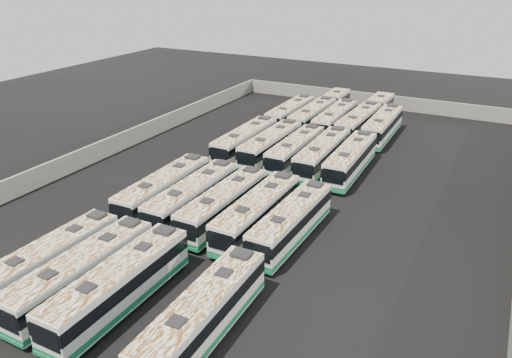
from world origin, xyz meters
name	(u,v)px	position (x,y,z in m)	size (l,w,h in m)	color
ground	(277,190)	(0.00, 0.00, 0.00)	(140.00, 140.00, 0.00)	black
perimeter_wall	(277,180)	(0.00, 0.00, 1.10)	(45.20, 73.20, 2.20)	#65635E
bus_front_far_left	(49,261)	(-7.76, -21.94, 1.69)	(2.70, 11.78, 3.31)	silver
bus_front_left	(82,273)	(-4.48, -21.99, 1.75)	(2.70, 12.15, 3.42)	silver
bus_front_center	(119,285)	(-1.26, -21.89, 1.77)	(2.67, 12.30, 3.46)	silver
bus_front_far_right	(203,315)	(5.37, -21.91, 1.74)	(2.81, 12.14, 3.41)	silver
bus_midfront_far_left	(164,190)	(-7.91, -8.27, 1.76)	(2.89, 12.28, 3.44)	silver
bus_midfront_left	(193,197)	(-4.56, -8.34, 1.76)	(2.65, 12.23, 3.44)	silver
bus_midfront_center	(224,204)	(-1.32, -8.29, 1.73)	(2.68, 12.03, 3.38)	silver
bus_midfront_right	(258,213)	(2.07, -8.36, 1.76)	(2.61, 12.21, 3.44)	silver
bus_midfront_far_right	(291,222)	(5.28, -8.48, 1.70)	(2.75, 11.83, 3.32)	silver
bus_midback_far_left	(245,141)	(-7.82, 7.51, 1.76)	(2.60, 12.21, 3.44)	silver
bus_midback_left	(271,145)	(-4.50, 7.69, 1.75)	(2.66, 12.16, 3.42)	silver
bus_midback_center	(296,150)	(-1.24, 7.44, 1.71)	(2.59, 11.87, 3.34)	silver
bus_midback_right	(323,154)	(1.99, 7.56, 1.77)	(2.81, 12.30, 3.45)	silver
bus_midback_far_right	(350,160)	(5.25, 7.45, 1.76)	(2.83, 12.23, 3.43)	silver
bus_back_far_left	(290,114)	(-7.88, 20.92, 1.70)	(2.51, 11.83, 3.33)	silver
bus_back_left	(321,111)	(-4.51, 24.22, 1.73)	(2.63, 18.67, 3.38)	silver
bus_back_center	(335,120)	(-1.25, 20.93, 1.75)	(2.76, 12.20, 3.43)	silver
bus_back_right	(366,117)	(2.12, 24.28, 1.76)	(3.07, 19.02, 3.44)	silver
bus_back_far_right	(383,126)	(5.25, 21.05, 1.76)	(2.78, 12.27, 3.45)	silver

